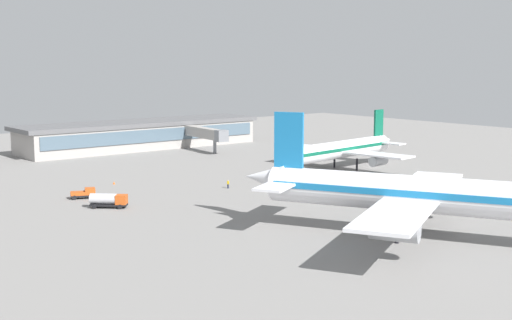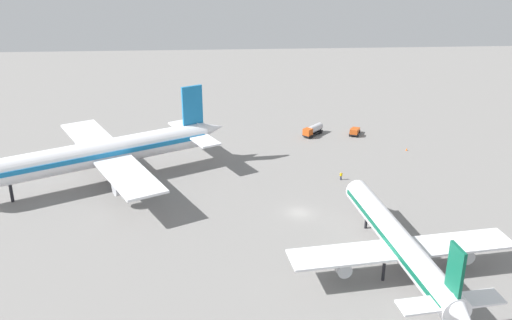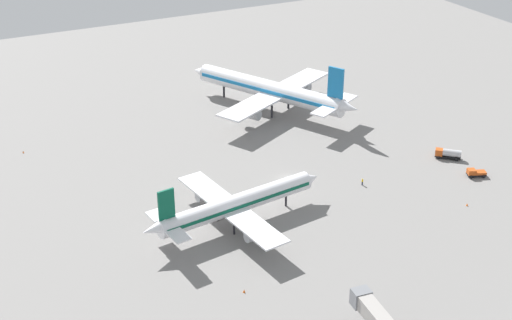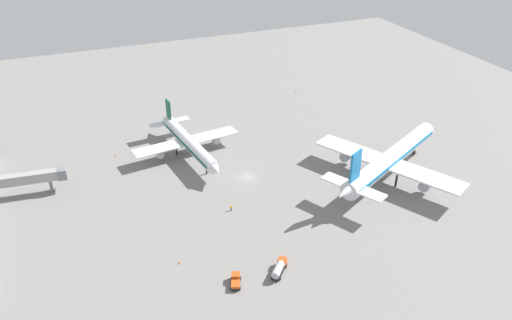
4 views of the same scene
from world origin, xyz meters
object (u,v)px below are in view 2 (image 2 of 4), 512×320
Objects in this scene: airplane_taxiing at (99,154)px; safety_cone_mid_apron at (407,149)px; airplane_at_gate at (399,242)px; pushback_tractor at (355,131)px; ground_crew_worker at (341,176)px; fuel_truck at (313,130)px.

airplane_taxiing is 69.06m from safety_cone_mid_apron.
pushback_tractor is (60.20, -6.32, -3.84)m from airplane_at_gate.
airplane_taxiing is 62.91m from pushback_tractor.
airplane_at_gate is at bearing 9.54° from ground_crew_worker.
airplane_taxiing is 31.51× the size of ground_crew_worker.
airplane_taxiing is 8.90× the size of fuel_truck.
airplane_taxiing reaches higher than airplane_at_gate.
safety_cone_mid_apron is (15.38, -18.38, -0.55)m from ground_crew_worker.
fuel_truck is 27.02m from ground_crew_worker.
airplane_at_gate is at bearing 15.93° from pushback_tractor.
airplane_taxiing reaches higher than fuel_truck.
ground_crew_worker is at bearing 129.93° from safety_cone_mid_apron.
pushback_tractor is at bearing 41.54° from safety_cone_mid_apron.
pushback_tractor is 2.87× the size of ground_crew_worker.
airplane_at_gate reaches higher than fuel_truck.
ground_crew_worker is at bearing 4.13° from pushback_tractor.
fuel_truck is at bearing -70.47° from pushback_tractor.
airplane_at_gate is at bearing 118.10° from airplane_taxiing.
airplane_at_gate is 33.98m from ground_crew_worker.
pushback_tractor reaches higher than ground_crew_worker.
airplane_at_gate is 9.06× the size of pushback_tractor.
airplane_taxiing reaches higher than pushback_tractor.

